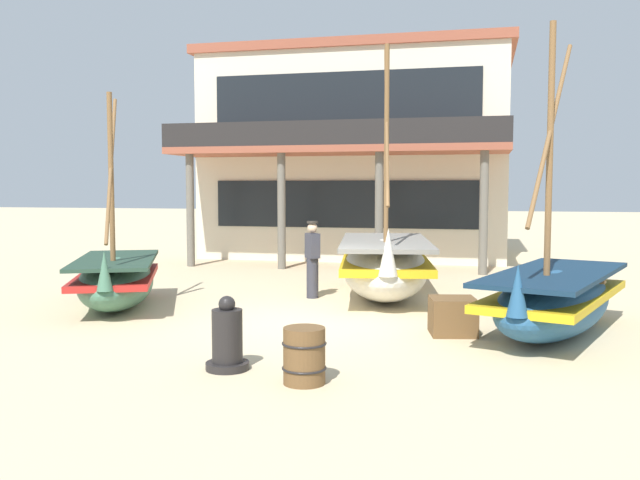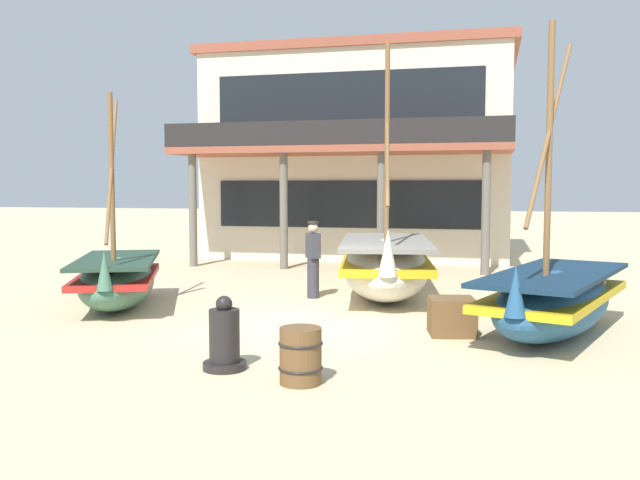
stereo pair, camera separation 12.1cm
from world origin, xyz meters
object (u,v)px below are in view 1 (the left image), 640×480
cargo_crate (453,316)px  fishing_boat_centre_large (385,266)px  fisherman_by_hull (312,260)px  capstan_winch (227,340)px  fishing_boat_near_left (116,280)px  fishing_boat_far_right (554,299)px  wooden_barrel (304,356)px  harbor_building_main (360,155)px

cargo_crate → fishing_boat_centre_large: bearing=114.9°
fisherman_by_hull → capstan_winch: bearing=-86.9°
fishing_boat_near_left → fisherman_by_hull: fishing_boat_near_left is taller
fishing_boat_near_left → cargo_crate: (6.69, -0.97, -0.26)m
fishing_boat_far_right → wooden_barrel: size_ratio=7.07×
fisherman_by_hull → harbor_building_main: harbor_building_main is taller
harbor_building_main → cargo_crate: bearing=-73.5°
fishing_boat_near_left → fisherman_by_hull: size_ratio=2.51×
capstan_winch → harbor_building_main: size_ratio=0.09×
fishing_boat_far_right → harbor_building_main: (-5.48, 12.71, 3.00)m
fishing_boat_near_left → cargo_crate: size_ratio=5.81×
wooden_barrel → fishing_boat_centre_large: bearing=89.5°
capstan_winch → fisherman_by_hull: bearing=93.1°
harbor_building_main → fishing_boat_far_right: bearing=-66.7°
cargo_crate → harbor_building_main: harbor_building_main is taller
fishing_boat_far_right → cargo_crate: 1.68m
fishing_boat_far_right → fisherman_by_hull: bearing=150.5°
wooden_barrel → harbor_building_main: (-2.21, 16.35, 3.23)m
fishing_boat_near_left → wooden_barrel: (5.03, -4.25, -0.21)m
fishing_boat_near_left → wooden_barrel: size_ratio=6.04×
fisherman_by_hull → harbor_building_main: size_ratio=0.16×
fishing_boat_centre_large → fishing_boat_far_right: size_ratio=1.12×
fishing_boat_far_right → fisherman_by_hull: size_ratio=2.94×
fishing_boat_centre_large → harbor_building_main: harbor_building_main is taller
fisherman_by_hull → capstan_winch: size_ratio=1.70×
fishing_boat_centre_large → wooden_barrel: 6.75m
fisherman_by_hull → fishing_boat_centre_large: bearing=15.1°
fishing_boat_far_right → wooden_barrel: (-3.28, -3.64, -0.24)m
fishing_boat_near_left → cargo_crate: bearing=-8.2°
capstan_winch → cargo_crate: bearing=45.8°
fishing_boat_far_right → capstan_winch: 5.50m
fishing_boat_centre_large → fishing_boat_far_right: fishing_boat_centre_large is taller
fisherman_by_hull → wooden_barrel: bearing=-76.8°
fishing_boat_centre_large → capstan_winch: 6.47m
fishing_boat_centre_large → wooden_barrel: size_ratio=7.89×
cargo_crate → harbor_building_main: size_ratio=0.07×
capstan_winch → harbor_building_main: harbor_building_main is taller
fishing_boat_far_right → capstan_winch: size_ratio=5.00×
cargo_crate → capstan_winch: bearing=-134.2°
fishing_boat_centre_large → cargo_crate: bearing=-65.1°
harbor_building_main → fishing_boat_near_left: bearing=-103.1°
fisherman_by_hull → wooden_barrel: 6.52m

